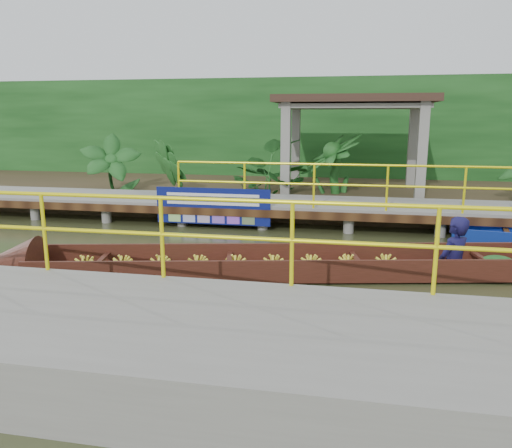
# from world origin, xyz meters

# --- Properties ---
(ground) EXTENTS (80.00, 80.00, 0.00)m
(ground) POSITION_xyz_m (0.00, 0.00, 0.00)
(ground) COLOR #33381C
(ground) RESTS_ON ground
(land_strip) EXTENTS (30.00, 8.00, 0.45)m
(land_strip) POSITION_xyz_m (0.00, 7.50, 0.23)
(land_strip) COLOR #362E1B
(land_strip) RESTS_ON ground
(far_dock) EXTENTS (16.00, 2.06, 1.66)m
(far_dock) POSITION_xyz_m (0.02, 3.43, 0.48)
(far_dock) COLOR slate
(far_dock) RESTS_ON ground
(near_dock) EXTENTS (18.00, 2.40, 1.73)m
(near_dock) POSITION_xyz_m (1.00, -4.20, 0.30)
(near_dock) COLOR slate
(near_dock) RESTS_ON ground
(pavilion) EXTENTS (4.40, 3.00, 3.00)m
(pavilion) POSITION_xyz_m (3.00, 6.30, 2.82)
(pavilion) COLOR slate
(pavilion) RESTS_ON ground
(foliage_backdrop) EXTENTS (30.00, 0.80, 4.00)m
(foliage_backdrop) POSITION_xyz_m (0.00, 10.00, 2.00)
(foliage_backdrop) COLOR #133D13
(foliage_backdrop) RESTS_ON ground
(vendor_boat) EXTENTS (10.70, 3.24, 2.25)m
(vendor_boat) POSITION_xyz_m (2.42, -0.55, 0.24)
(vendor_boat) COLOR #34170E
(vendor_boat) RESTS_ON ground
(blue_banner) EXTENTS (2.76, 0.04, 0.86)m
(blue_banner) POSITION_xyz_m (-0.16, 2.48, 0.56)
(blue_banner) COLOR navy
(blue_banner) RESTS_ON ground
(tropical_plants) EXTENTS (14.14, 1.14, 1.43)m
(tropical_plants) POSITION_xyz_m (2.25, 5.30, 1.16)
(tropical_plants) COLOR #133D13
(tropical_plants) RESTS_ON ground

